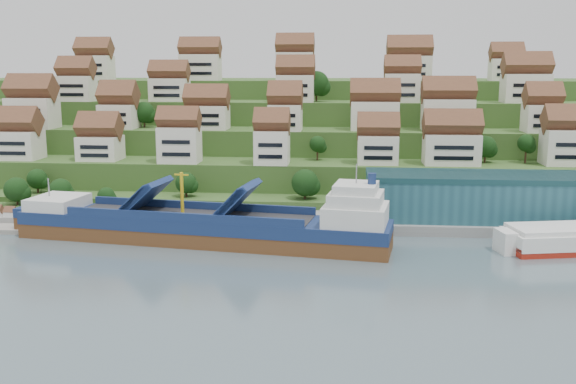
# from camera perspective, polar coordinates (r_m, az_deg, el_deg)

# --- Properties ---
(ground) EXTENTS (300.00, 300.00, 0.00)m
(ground) POSITION_cam_1_polar(r_m,az_deg,el_deg) (130.74, -2.54, -4.57)
(ground) COLOR slate
(ground) RESTS_ON ground
(quay) EXTENTS (180.00, 14.00, 2.20)m
(quay) POSITION_cam_1_polar(r_m,az_deg,el_deg) (143.91, 6.19, -2.73)
(quay) COLOR gray
(quay) RESTS_ON ground
(pebble_beach) EXTENTS (45.00, 20.00, 1.00)m
(pebble_beach) POSITION_cam_1_polar(r_m,az_deg,el_deg) (159.77, -23.04, -2.40)
(pebble_beach) COLOR gray
(pebble_beach) RESTS_ON ground
(hillside) EXTENTS (260.00, 128.00, 31.00)m
(hillside) POSITION_cam_1_polar(r_m,az_deg,el_deg) (230.31, 0.86, 4.88)
(hillside) COLOR #2D4C1E
(hillside) RESTS_ON ground
(hillside_village) EXTENTS (157.65, 64.84, 29.05)m
(hillside_village) POSITION_cam_1_polar(r_m,az_deg,el_deg) (186.53, 0.36, 7.67)
(hillside_village) COLOR white
(hillside_village) RESTS_ON ground
(hillside_trees) EXTENTS (137.21, 62.20, 30.92)m
(hillside_trees) POSITION_cam_1_polar(r_m,az_deg,el_deg) (173.79, -3.90, 5.05)
(hillside_trees) COLOR #163A13
(hillside_trees) RESTS_ON ground
(warehouse) EXTENTS (60.00, 15.00, 10.00)m
(warehouse) POSITION_cam_1_polar(r_m,az_deg,el_deg) (148.72, 18.64, -0.39)
(warehouse) COLOR #265A67
(warehouse) RESTS_ON quay
(flagpole) EXTENTS (1.28, 0.16, 8.00)m
(flagpole) POSITION_cam_1_polar(r_m,az_deg,el_deg) (137.73, 5.49, -0.86)
(flagpole) COLOR gray
(flagpole) RESTS_ON quay
(beach_huts) EXTENTS (14.40, 3.70, 2.20)m
(beach_huts) POSITION_cam_1_polar(r_m,az_deg,el_deg) (159.32, -23.92, -1.91)
(beach_huts) COLOR white
(beach_huts) RESTS_ON pebble_beach
(cargo_ship) EXTENTS (77.80, 22.94, 17.04)m
(cargo_ship) POSITION_cam_1_polar(r_m,az_deg,el_deg) (131.22, -6.85, -3.11)
(cargo_ship) COLOR brown
(cargo_ship) RESTS_ON ground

